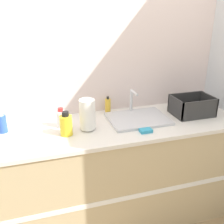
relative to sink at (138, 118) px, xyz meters
The scene contains 10 objects.
wall_back 0.63m from the sink, 142.60° to the left, with size 4.83×0.06×2.60m.
counter_cabinet 0.62m from the sink, behind, with size 2.45×0.65×0.91m.
sink is the anchor object (origin of this frame).
paper_towel_roll 0.45m from the sink, behind, with size 0.12×0.12×0.24m.
dish_rack 0.48m from the sink, ahead, with size 0.33×0.24×0.16m.
bottle_blue 1.04m from the sink, behind, with size 0.07×0.07×0.16m.
bottle_white_spray 0.62m from the sink, behind, with size 0.07×0.07×0.15m.
bottle_yellow 0.61m from the sink, behind, with size 0.09×0.09×0.18m.
soap_dispenser 0.29m from the sink, 132.09° to the left, with size 0.05×0.05×0.15m.
sponge 0.23m from the sink, 97.35° to the right, with size 0.09×0.06×0.02m.
Camera 1 is at (-0.37, -1.47, 1.78)m, focal length 42.00 mm.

